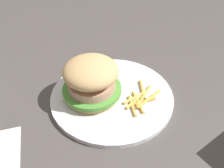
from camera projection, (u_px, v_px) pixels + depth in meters
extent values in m
plane|color=#47423F|center=(121.00, 90.00, 0.56)|extent=(1.60, 1.60, 0.00)
cylinder|color=silver|center=(112.00, 95.00, 0.54)|extent=(0.29, 0.29, 0.01)
cylinder|color=tan|center=(92.00, 93.00, 0.52)|extent=(0.12, 0.12, 0.02)
cylinder|color=#4C9338|center=(92.00, 89.00, 0.51)|extent=(0.14, 0.14, 0.01)
cylinder|color=tan|center=(92.00, 84.00, 0.51)|extent=(0.11, 0.11, 0.02)
ellipsoid|color=tan|center=(91.00, 71.00, 0.48)|extent=(0.12, 0.12, 0.05)
cylinder|color=gold|center=(142.00, 89.00, 0.54)|extent=(0.02, 0.06, 0.01)
cylinder|color=gold|center=(144.00, 101.00, 0.51)|extent=(0.06, 0.01, 0.01)
cylinder|color=#E5B251|center=(132.00, 106.00, 0.50)|extent=(0.02, 0.06, 0.01)
cylinder|color=#E5B251|center=(138.00, 102.00, 0.51)|extent=(0.01, 0.07, 0.01)
cylinder|color=#E5B251|center=(134.00, 102.00, 0.51)|extent=(0.05, 0.03, 0.01)
cylinder|color=gold|center=(149.00, 99.00, 0.50)|extent=(0.07, 0.04, 0.01)
cylinder|color=#E5B251|center=(136.00, 97.00, 0.52)|extent=(0.07, 0.03, 0.01)
cylinder|color=#E5B251|center=(144.00, 96.00, 0.52)|extent=(0.07, 0.06, 0.01)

